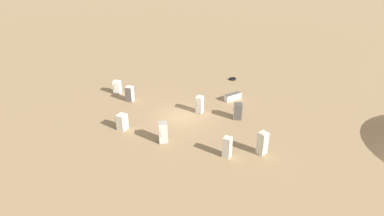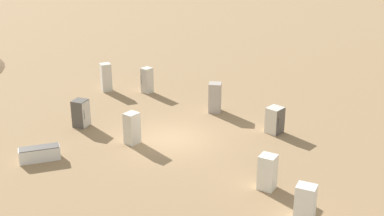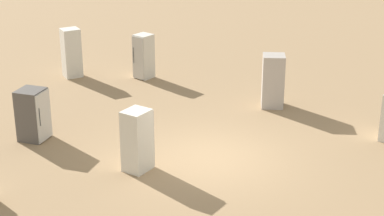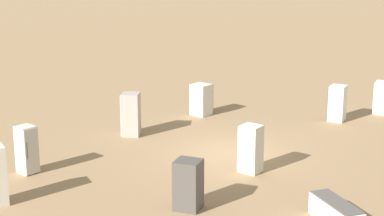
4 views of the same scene
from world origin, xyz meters
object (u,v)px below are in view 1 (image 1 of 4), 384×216
at_px(discarded_fridge_0, 163,132).
at_px(discarded_fridge_5, 117,87).
at_px(discarded_fridge_6, 122,122).
at_px(discarded_fridge_8, 238,111).
at_px(discarded_fridge_1, 227,147).
at_px(discarded_fridge_7, 130,94).
at_px(scrap_tire, 233,79).
at_px(discarded_fridge_4, 200,104).
at_px(discarded_fridge_3, 262,143).
at_px(discarded_fridge_2, 233,97).

relative_size(discarded_fridge_0, discarded_fridge_5, 1.19).
distance_m(discarded_fridge_6, discarded_fridge_8, 10.42).
distance_m(discarded_fridge_0, discarded_fridge_8, 7.65).
height_order(discarded_fridge_1, discarded_fridge_6, discarded_fridge_1).
xyz_separation_m(discarded_fridge_7, discarded_fridge_8, (-5.27, -10.11, -0.03)).
distance_m(discarded_fridge_5, discarded_fridge_7, 2.60).
height_order(discarded_fridge_5, discarded_fridge_6, discarded_fridge_5).
bearing_deg(scrap_tire, discarded_fridge_6, 130.65).
height_order(discarded_fridge_6, discarded_fridge_8, discarded_fridge_8).
relative_size(discarded_fridge_4, scrap_tire, 1.89).
distance_m(discarded_fridge_4, discarded_fridge_6, 7.51).
relative_size(discarded_fridge_0, discarded_fridge_3, 0.96).
relative_size(discarded_fridge_3, discarded_fridge_5, 1.24).
height_order(discarded_fridge_4, discarded_fridge_5, discarded_fridge_4).
bearing_deg(discarded_fridge_1, scrap_tire, 109.56).
height_order(discarded_fridge_4, discarded_fridge_6, discarded_fridge_4).
height_order(discarded_fridge_5, discarded_fridge_8, discarded_fridge_8).
bearing_deg(discarded_fridge_4, discarded_fridge_5, -4.84).
bearing_deg(discarded_fridge_1, discarded_fridge_7, 160.28).
bearing_deg(discarded_fridge_2, discarded_fridge_4, 95.64).
relative_size(discarded_fridge_3, discarded_fridge_7, 1.16).
height_order(discarded_fridge_3, discarded_fridge_6, discarded_fridge_3).
xyz_separation_m(discarded_fridge_1, discarded_fridge_4, (7.50, 0.95, 0.01)).
distance_m(discarded_fridge_2, discarded_fridge_5, 12.61).
bearing_deg(discarded_fridge_5, discarded_fridge_0, 130.17).
distance_m(discarded_fridge_6, discarded_fridge_7, 5.96).
distance_m(discarded_fridge_7, scrap_tire, 13.10).
bearing_deg(discarded_fridge_4, discarded_fridge_8, -177.95).
xyz_separation_m(discarded_fridge_0, discarded_fridge_2, (7.39, -7.55, -0.53)).
height_order(discarded_fridge_3, discarded_fridge_8, discarded_fridge_3).
height_order(discarded_fridge_0, discarded_fridge_6, discarded_fridge_0).
bearing_deg(discarded_fridge_5, discarded_fridge_7, 141.27).
relative_size(discarded_fridge_1, discarded_fridge_7, 1.05).
height_order(discarded_fridge_0, scrap_tire, discarded_fridge_0).
height_order(discarded_fridge_1, discarded_fridge_8, discarded_fridge_1).
xyz_separation_m(discarded_fridge_2, discarded_fridge_8, (-4.20, 0.59, 0.41)).
bearing_deg(discarded_fridge_7, discarded_fridge_1, 146.11).
bearing_deg(scrap_tire, discarded_fridge_8, 168.30).
bearing_deg(discarded_fridge_2, discarded_fridge_3, 151.57).
xyz_separation_m(discarded_fridge_0, discarded_fridge_7, (8.46, 3.16, -0.09)).
relative_size(discarded_fridge_6, discarded_fridge_7, 0.90).
bearing_deg(discarded_fridge_5, discarded_fridge_1, 141.57).
height_order(discarded_fridge_2, discarded_fridge_7, discarded_fridge_7).
xyz_separation_m(discarded_fridge_6, discarded_fridge_7, (5.96, -0.29, 0.08)).
distance_m(discarded_fridge_6, scrap_tire, 16.45).
bearing_deg(discarded_fridge_3, discarded_fridge_6, -57.92).
bearing_deg(discarded_fridge_5, discarded_fridge_2, -178.24).
bearing_deg(discarded_fridge_8, discarded_fridge_4, 76.50).
xyz_separation_m(discarded_fridge_1, discarded_fridge_7, (11.05, 7.77, -0.04)).
bearing_deg(discarded_fridge_0, discarded_fridge_1, 149.94).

